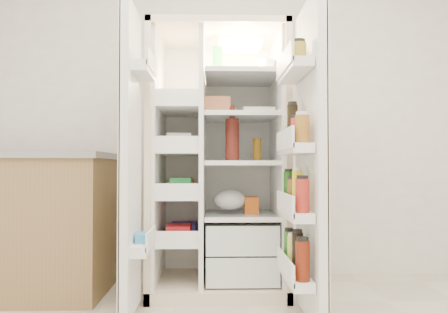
{
  "coord_description": "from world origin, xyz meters",
  "views": [
    {
      "loc": [
        -0.2,
        -1.36,
        0.86
      ],
      "look_at": [
        -0.14,
        1.25,
        0.92
      ],
      "focal_mm": 34.0,
      "sensor_mm": 36.0,
      "label": 1
    }
  ],
  "objects": [
    {
      "name": "fridge_door",
      "position": [
        0.31,
        0.96,
        0.87
      ],
      "size": [
        0.17,
        0.58,
        1.72
      ],
      "color": "white",
      "rests_on": "floor"
    },
    {
      "name": "refrigerator",
      "position": [
        -0.16,
        1.65,
        0.75
      ],
      "size": [
        0.92,
        0.7,
        1.8
      ],
      "color": "beige",
      "rests_on": "floor"
    },
    {
      "name": "kitchen_counter",
      "position": [
        -1.56,
        1.52,
        0.48
      ],
      "size": [
        1.31,
        0.7,
        0.95
      ],
      "color": "olive",
      "rests_on": "floor"
    },
    {
      "name": "freezer_door",
      "position": [
        -0.67,
        1.05,
        0.89
      ],
      "size": [
        0.15,
        0.4,
        1.72
      ],
      "color": "white",
      "rests_on": "floor"
    },
    {
      "name": "wall_back",
      "position": [
        0.0,
        2.0,
        1.35
      ],
      "size": [
        4.0,
        0.02,
        2.7
      ],
      "primitive_type": "cube",
      "color": "white",
      "rests_on": "floor"
    }
  ]
}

